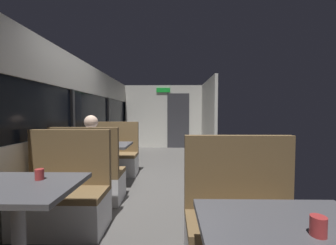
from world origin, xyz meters
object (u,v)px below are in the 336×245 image
at_px(seated_passenger, 91,164).
at_px(bench_near_window_facing_entry, 64,200).
at_px(dining_table_near_window, 18,197).
at_px(coffee_cup_primary, 318,226).
at_px(dining_table_mid_window, 104,150).
at_px(coffee_cup_secondary, 39,174).
at_px(bench_mid_window_facing_end, 89,179).
at_px(bench_front_aisle_facing_entry, 244,231).
at_px(bench_mid_window_facing_entry, 115,159).

bearing_deg(seated_passenger, bench_near_window_facing_entry, -90.00).
height_order(dining_table_near_window, coffee_cup_primary, coffee_cup_primary).
bearing_deg(dining_table_mid_window, dining_table_near_window, -90.00).
xyz_separation_m(dining_table_mid_window, coffee_cup_secondary, (0.10, -2.00, 0.15)).
height_order(dining_table_mid_window, bench_mid_window_facing_end, bench_mid_window_facing_end).
relative_size(bench_near_window_facing_entry, seated_passenger, 0.87).
distance_m(bench_front_aisle_facing_entry, coffee_cup_secondary, 1.75).
relative_size(dining_table_near_window, bench_mid_window_facing_end, 0.82).
relative_size(bench_mid_window_facing_end, coffee_cup_primary, 12.22).
bearing_deg(bench_mid_window_facing_end, seated_passenger, 90.00).
bearing_deg(seated_passenger, bench_mid_window_facing_entry, 90.00).
xyz_separation_m(bench_mid_window_facing_end, coffee_cup_primary, (1.86, -2.08, 0.46)).
xyz_separation_m(dining_table_near_window, coffee_cup_secondary, (0.10, 0.13, 0.15)).
height_order(bench_mid_window_facing_end, coffee_cup_primary, bench_mid_window_facing_end).
xyz_separation_m(bench_mid_window_facing_entry, seated_passenger, (0.00, -1.33, 0.21)).
height_order(bench_mid_window_facing_end, bench_mid_window_facing_entry, same).
distance_m(bench_mid_window_facing_entry, coffee_cup_primary, 3.98).
distance_m(dining_table_mid_window, seated_passenger, 0.64).
xyz_separation_m(dining_table_near_window, dining_table_mid_window, (0.00, 2.13, 0.00)).
xyz_separation_m(dining_table_near_window, coffee_cup_primary, (1.86, -0.65, 0.15)).
height_order(bench_mid_window_facing_entry, coffee_cup_primary, bench_mid_window_facing_entry).
bearing_deg(bench_front_aisle_facing_entry, bench_mid_window_facing_entry, 123.27).
height_order(bench_mid_window_facing_end, bench_front_aisle_facing_entry, same).
bearing_deg(dining_table_near_window, seated_passenger, 90.00).
distance_m(seated_passenger, coffee_cup_secondary, 1.40).
xyz_separation_m(bench_near_window_facing_entry, coffee_cup_primary, (1.86, -1.35, 0.46)).
height_order(bench_mid_window_facing_entry, coffee_cup_secondary, bench_mid_window_facing_entry).
distance_m(dining_table_near_window, coffee_cup_primary, 1.98).
relative_size(dining_table_near_window, coffee_cup_primary, 10.00).
distance_m(bench_front_aisle_facing_entry, coffee_cup_primary, 0.88).
distance_m(bench_near_window_facing_entry, bench_front_aisle_facing_entry, 1.89).
relative_size(bench_mid_window_facing_entry, seated_passenger, 0.87).
height_order(bench_near_window_facing_entry, coffee_cup_secondary, bench_near_window_facing_entry).
distance_m(bench_near_window_facing_entry, coffee_cup_primary, 2.35).
relative_size(bench_near_window_facing_entry, dining_table_mid_window, 1.22).
height_order(dining_table_near_window, seated_passenger, seated_passenger).
bearing_deg(coffee_cup_primary, bench_near_window_facing_entry, 144.01).
relative_size(bench_mid_window_facing_end, bench_mid_window_facing_entry, 1.00).
bearing_deg(coffee_cup_primary, coffee_cup_secondary, 156.15).
height_order(bench_front_aisle_facing_entry, coffee_cup_primary, bench_front_aisle_facing_entry).
height_order(dining_table_near_window, coffee_cup_secondary, coffee_cup_secondary).
height_order(bench_near_window_facing_entry, coffee_cup_primary, bench_near_window_facing_entry).
bearing_deg(dining_table_mid_window, coffee_cup_primary, -56.18).
bearing_deg(bench_front_aisle_facing_entry, dining_table_near_window, -176.82).
height_order(dining_table_mid_window, bench_mid_window_facing_entry, bench_mid_window_facing_entry).
bearing_deg(bench_mid_window_facing_entry, dining_table_mid_window, -90.00).
bearing_deg(coffee_cup_secondary, dining_table_mid_window, 92.76).
bearing_deg(seated_passenger, coffee_cup_primary, -49.15).
height_order(dining_table_near_window, bench_near_window_facing_entry, bench_near_window_facing_entry).
distance_m(bench_near_window_facing_entry, coffee_cup_secondary, 0.74).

